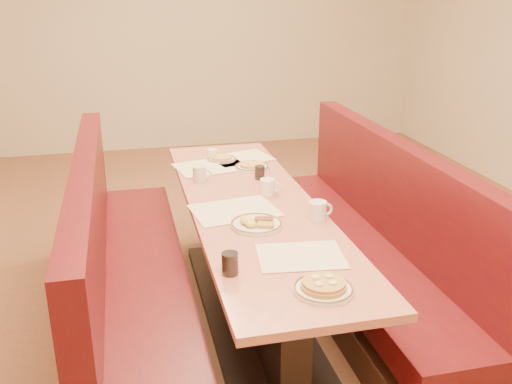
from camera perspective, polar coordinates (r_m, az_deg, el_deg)
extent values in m
plane|color=#9E6647|center=(3.55, -0.32, -12.52)|extent=(8.00, 8.00, 0.00)
cube|color=beige|center=(6.96, -8.14, 15.73)|extent=(6.00, 0.04, 2.80)
cube|color=black|center=(3.53, -0.32, -12.11)|extent=(0.55, 1.88, 0.06)
cube|color=black|center=(3.37, -0.33, -7.44)|extent=(0.15, 1.75, 0.71)
cube|color=#BF7658|center=(3.22, -0.35, -1.51)|extent=(0.70, 2.50, 0.04)
cube|color=#4C3326|center=(3.43, -11.63, -12.28)|extent=(0.55, 2.50, 0.20)
cube|color=#56110E|center=(3.30, -11.96, -8.31)|extent=(0.55, 2.50, 0.16)
cube|color=#56110E|center=(3.14, -16.37, -2.50)|extent=(0.12, 2.50, 0.60)
cube|color=#4C3326|center=(3.69, 10.09, -9.71)|extent=(0.55, 2.50, 0.20)
cube|color=#56110E|center=(3.56, 10.36, -5.93)|extent=(0.55, 2.50, 0.16)
cube|color=#56110E|center=(3.50, 13.97, 0.09)|extent=(0.12, 2.50, 0.60)
cube|color=#FFF1C7|center=(3.11, -2.15, -1.84)|extent=(0.49, 0.40, 0.00)
cube|color=#FFF1C7|center=(2.61, 4.50, -6.40)|extent=(0.42, 0.34, 0.00)
cube|color=#FFF1C7|center=(3.86, -4.54, 2.56)|extent=(0.52, 0.43, 0.00)
cube|color=#FFF1C7|center=(4.04, -1.50, 3.42)|extent=(0.48, 0.40, 0.00)
cylinder|color=silver|center=(2.34, 6.75, -9.67)|extent=(0.25, 0.25, 0.02)
torus|color=brown|center=(2.34, 6.76, -9.50)|extent=(0.24, 0.24, 0.01)
cylinder|color=#CB7F49|center=(2.33, 6.77, -9.31)|extent=(0.19, 0.19, 0.02)
cylinder|color=#CB7F49|center=(2.33, 6.79, -8.99)|extent=(0.17, 0.17, 0.01)
cylinder|color=beige|center=(2.35, 7.28, -8.35)|extent=(0.03, 0.03, 0.01)
cylinder|color=beige|center=(2.34, 5.94, -8.48)|extent=(0.03, 0.03, 0.01)
cylinder|color=beige|center=(2.29, 6.30, -9.14)|extent=(0.03, 0.03, 0.01)
cylinder|color=beige|center=(2.30, 7.67, -9.01)|extent=(0.03, 0.03, 0.01)
cylinder|color=silver|center=(2.91, 0.05, -3.29)|extent=(0.27, 0.27, 0.02)
torus|color=brown|center=(2.91, 0.05, -3.13)|extent=(0.26, 0.26, 0.01)
ellipsoid|color=#FEED40|center=(2.89, -0.95, -2.89)|extent=(0.07, 0.07, 0.04)
ellipsoid|color=#FEED40|center=(2.86, -0.49, -3.23)|extent=(0.06, 0.06, 0.03)
ellipsoid|color=#FEED40|center=(2.93, -1.10, -2.65)|extent=(0.05, 0.05, 0.03)
cylinder|color=brown|center=(2.92, 0.75, -2.83)|extent=(0.10, 0.04, 0.02)
cylinder|color=brown|center=(2.94, 0.83, -2.62)|extent=(0.10, 0.04, 0.02)
cube|color=#BA823A|center=(2.86, 0.97, -3.32)|extent=(0.10, 0.08, 0.02)
cylinder|color=silver|center=(3.82, -0.41, 2.49)|extent=(0.23, 0.23, 0.02)
torus|color=brown|center=(3.81, -0.41, 2.62)|extent=(0.23, 0.23, 0.01)
cylinder|color=gold|center=(3.81, -0.41, 2.75)|extent=(0.16, 0.16, 0.02)
ellipsoid|color=#FEED40|center=(3.82, -0.89, 2.92)|extent=(0.05, 0.05, 0.02)
cylinder|color=silver|center=(3.99, -3.47, 3.26)|extent=(0.20, 0.20, 0.02)
torus|color=brown|center=(3.99, -3.47, 3.36)|extent=(0.20, 0.20, 0.01)
cylinder|color=gold|center=(3.99, -3.48, 3.48)|extent=(0.14, 0.14, 0.02)
ellipsoid|color=#FEED40|center=(4.00, -3.88, 3.61)|extent=(0.04, 0.04, 0.02)
cylinder|color=silver|center=(2.99, 6.19, -1.87)|extent=(0.09, 0.09, 0.10)
torus|color=silver|center=(3.01, 7.07, -1.76)|extent=(0.07, 0.02, 0.07)
cylinder|color=black|center=(2.98, 6.22, -1.09)|extent=(0.08, 0.08, 0.01)
cylinder|color=silver|center=(3.59, -5.67, 1.87)|extent=(0.09, 0.09, 0.09)
torus|color=silver|center=(3.58, -4.96, 1.83)|extent=(0.07, 0.04, 0.07)
cylinder|color=black|center=(3.58, -5.69, 2.48)|extent=(0.07, 0.07, 0.01)
cylinder|color=silver|center=(3.33, 1.15, 0.52)|extent=(0.09, 0.09, 0.09)
torus|color=silver|center=(3.33, 1.95, 0.49)|extent=(0.07, 0.03, 0.07)
cylinder|color=black|center=(3.32, 1.16, 1.18)|extent=(0.07, 0.07, 0.01)
cylinder|color=silver|center=(4.01, -4.42, 3.75)|extent=(0.07, 0.07, 0.08)
torus|color=silver|center=(4.03, -3.96, 3.84)|extent=(0.05, 0.03, 0.05)
cylinder|color=black|center=(4.00, -4.43, 4.20)|extent=(0.06, 0.06, 0.01)
cylinder|color=black|center=(2.44, -2.62, -7.18)|extent=(0.07, 0.07, 0.10)
cylinder|color=silver|center=(2.44, -2.62, -7.16)|extent=(0.07, 0.07, 0.10)
cylinder|color=black|center=(3.60, 0.38, 1.97)|extent=(0.06, 0.06, 0.09)
cylinder|color=silver|center=(3.60, 0.38, 1.98)|extent=(0.06, 0.06, 0.09)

